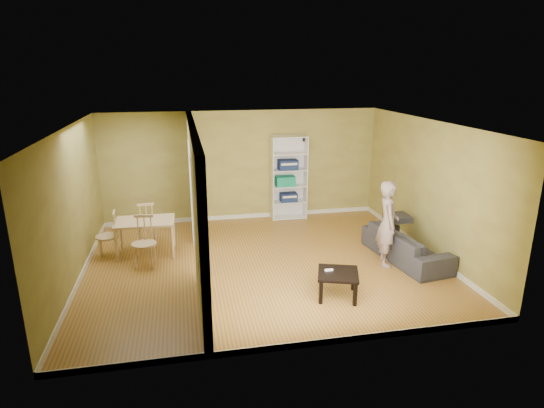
{
  "coord_description": "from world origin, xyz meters",
  "views": [
    {
      "loc": [
        -1.39,
        -7.74,
        3.54
      ],
      "look_at": [
        0.2,
        0.2,
        1.1
      ],
      "focal_mm": 30.0,
      "sensor_mm": 36.0,
      "label": 1
    }
  ],
  "objects_px": {
    "chair_left": "(107,235)",
    "chair_near": "(144,242)",
    "person": "(388,216)",
    "sofa": "(406,241)",
    "dining_table": "(145,224)",
    "chair_far": "(147,223)",
    "coffee_table": "(338,276)",
    "bookshelf": "(288,177)"
  },
  "relations": [
    {
      "from": "sofa",
      "to": "person",
      "type": "xyz_separation_m",
      "value": [
        -0.47,
        -0.12,
        0.56
      ]
    },
    {
      "from": "dining_table",
      "to": "chair_far",
      "type": "height_order",
      "value": "chair_far"
    },
    {
      "from": "person",
      "to": "coffee_table",
      "type": "bearing_deg",
      "value": 143.86
    },
    {
      "from": "sofa",
      "to": "bookshelf",
      "type": "xyz_separation_m",
      "value": [
        -1.62,
        2.94,
        0.63
      ]
    },
    {
      "from": "chair_left",
      "to": "person",
      "type": "bearing_deg",
      "value": 71.61
    },
    {
      "from": "chair_near",
      "to": "chair_far",
      "type": "bearing_deg",
      "value": 98.84
    },
    {
      "from": "sofa",
      "to": "chair_near",
      "type": "xyz_separation_m",
      "value": [
        -4.87,
        0.62,
        0.1
      ]
    },
    {
      "from": "coffee_table",
      "to": "chair_left",
      "type": "xyz_separation_m",
      "value": [
        -3.82,
        2.37,
        0.1
      ]
    },
    {
      "from": "bookshelf",
      "to": "chair_near",
      "type": "xyz_separation_m",
      "value": [
        -3.25,
        -2.32,
        -0.52
      ]
    },
    {
      "from": "sofa",
      "to": "chair_left",
      "type": "relative_size",
      "value": 2.16
    },
    {
      "from": "coffee_table",
      "to": "chair_left",
      "type": "bearing_deg",
      "value": 148.22
    },
    {
      "from": "coffee_table",
      "to": "dining_table",
      "type": "distance_m",
      "value": 3.94
    },
    {
      "from": "chair_far",
      "to": "dining_table",
      "type": "bearing_deg",
      "value": 84.28
    },
    {
      "from": "sofa",
      "to": "chair_near",
      "type": "distance_m",
      "value": 4.91
    },
    {
      "from": "chair_left",
      "to": "chair_near",
      "type": "relative_size",
      "value": 0.96
    },
    {
      "from": "sofa",
      "to": "bookshelf",
      "type": "bearing_deg",
      "value": 20.77
    },
    {
      "from": "sofa",
      "to": "chair_far",
      "type": "height_order",
      "value": "chair_far"
    },
    {
      "from": "person",
      "to": "chair_near",
      "type": "distance_m",
      "value": 4.49
    },
    {
      "from": "bookshelf",
      "to": "chair_near",
      "type": "bearing_deg",
      "value": -144.51
    },
    {
      "from": "dining_table",
      "to": "sofa",
      "type": "bearing_deg",
      "value": -14.36
    },
    {
      "from": "sofa",
      "to": "dining_table",
      "type": "xyz_separation_m",
      "value": [
        -4.88,
        1.25,
        0.24
      ]
    },
    {
      "from": "dining_table",
      "to": "chair_left",
      "type": "distance_m",
      "value": 0.73
    },
    {
      "from": "bookshelf",
      "to": "coffee_table",
      "type": "relative_size",
      "value": 3.19
    },
    {
      "from": "dining_table",
      "to": "chair_near",
      "type": "xyz_separation_m",
      "value": [
        0.01,
        -0.63,
        -0.14
      ]
    },
    {
      "from": "sofa",
      "to": "chair_far",
      "type": "xyz_separation_m",
      "value": [
        -4.89,
        1.79,
        0.09
      ]
    },
    {
      "from": "coffee_table",
      "to": "chair_far",
      "type": "height_order",
      "value": "chair_far"
    },
    {
      "from": "bookshelf",
      "to": "chair_near",
      "type": "distance_m",
      "value": 4.03
    },
    {
      "from": "sofa",
      "to": "dining_table",
      "type": "height_order",
      "value": "sofa"
    },
    {
      "from": "chair_left",
      "to": "chair_far",
      "type": "bearing_deg",
      "value": 125.98
    },
    {
      "from": "sofa",
      "to": "chair_far",
      "type": "relative_size",
      "value": 2.13
    },
    {
      "from": "person",
      "to": "chair_near",
      "type": "height_order",
      "value": "person"
    },
    {
      "from": "chair_near",
      "to": "chair_far",
      "type": "xyz_separation_m",
      "value": [
        -0.02,
        1.17,
        -0.01
      ]
    },
    {
      "from": "bookshelf",
      "to": "person",
      "type": "bearing_deg",
      "value": -69.42
    },
    {
      "from": "sofa",
      "to": "person",
      "type": "height_order",
      "value": "person"
    },
    {
      "from": "chair_left",
      "to": "chair_near",
      "type": "distance_m",
      "value": 0.93
    },
    {
      "from": "sofa",
      "to": "person",
      "type": "distance_m",
      "value": 0.74
    },
    {
      "from": "chair_near",
      "to": "chair_far",
      "type": "relative_size",
      "value": 1.03
    },
    {
      "from": "bookshelf",
      "to": "chair_left",
      "type": "relative_size",
      "value": 2.18
    },
    {
      "from": "sofa",
      "to": "person",
      "type": "bearing_deg",
      "value": 96.53
    },
    {
      "from": "person",
      "to": "bookshelf",
      "type": "xyz_separation_m",
      "value": [
        -1.15,
        3.06,
        0.07
      ]
    },
    {
      "from": "person",
      "to": "coffee_table",
      "type": "height_order",
      "value": "person"
    },
    {
      "from": "bookshelf",
      "to": "chair_left",
      "type": "bearing_deg",
      "value": -156.41
    }
  ]
}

